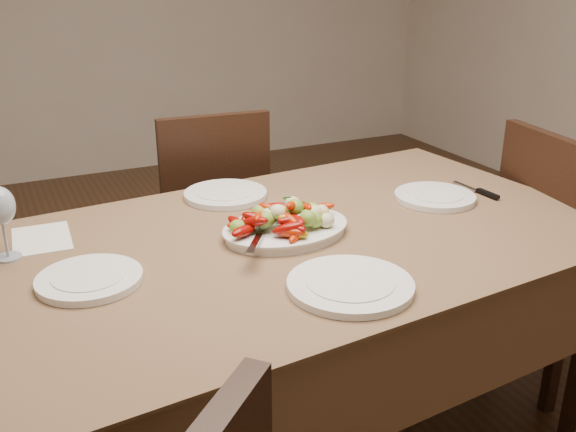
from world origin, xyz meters
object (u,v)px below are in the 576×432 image
(serving_platter, at_px, (286,231))
(plate_far, at_px, (226,195))
(plate_right, at_px, (435,197))
(wine_glass, at_px, (2,221))
(chair_far, at_px, (206,219))
(plate_left, at_px, (90,279))
(chair_right, at_px, (575,259))
(plate_near, at_px, (350,285))
(dining_table, at_px, (288,354))

(serving_platter, xyz_separation_m, plate_far, (-0.04, 0.37, -0.00))
(plate_right, bearing_deg, wine_glass, 174.57)
(chair_far, distance_m, plate_left, 1.16)
(plate_left, bearing_deg, chair_right, 0.15)
(plate_near, distance_m, wine_glass, 0.88)
(serving_platter, distance_m, plate_near, 0.35)
(dining_table, distance_m, wine_glass, 0.87)
(chair_far, bearing_deg, plate_right, 124.16)
(chair_right, distance_m, plate_far, 1.27)
(serving_platter, xyz_separation_m, plate_near, (-0.00, -0.35, -0.00))
(dining_table, height_order, wine_glass, wine_glass)
(plate_near, bearing_deg, dining_table, 89.62)
(wine_glass, bearing_deg, chair_far, 43.44)
(serving_platter, xyz_separation_m, wine_glass, (-0.70, 0.17, 0.09))
(wine_glass, bearing_deg, plate_near, -36.65)
(chair_far, distance_m, wine_glass, 1.12)
(dining_table, xyz_separation_m, plate_far, (-0.04, 0.38, 0.39))
(plate_far, bearing_deg, plate_right, -27.77)
(chair_far, distance_m, chair_right, 1.43)
(dining_table, bearing_deg, wine_glass, 165.20)
(chair_far, relative_size, plate_far, 3.57)
(plate_left, xyz_separation_m, wine_glass, (-0.16, 0.23, 0.09))
(plate_right, xyz_separation_m, plate_near, (-0.55, -0.40, 0.00))
(chair_far, bearing_deg, plate_left, 61.60)
(dining_table, relative_size, serving_platter, 5.23)
(plate_right, bearing_deg, plate_near, -144.01)
(plate_left, relative_size, plate_right, 0.97)
(chair_right, height_order, serving_platter, chair_right)
(chair_right, bearing_deg, plate_left, 99.10)
(chair_far, height_order, chair_right, same)
(plate_right, bearing_deg, dining_table, -173.12)
(plate_left, relative_size, wine_glass, 1.21)
(plate_left, bearing_deg, plate_right, 5.72)
(chair_right, relative_size, plate_left, 3.83)
(wine_glass, bearing_deg, dining_table, -14.80)
(plate_far, relative_size, wine_glass, 1.30)
(dining_table, bearing_deg, plate_right, 6.88)
(chair_right, bearing_deg, plate_near, 113.76)
(chair_far, height_order, serving_platter, chair_far)
(serving_platter, bearing_deg, plate_far, 96.34)
(chair_far, relative_size, plate_right, 3.72)
(chair_right, height_order, plate_near, chair_right)
(plate_right, bearing_deg, plate_left, -174.28)
(serving_platter, height_order, wine_glass, wine_glass)
(chair_far, bearing_deg, plate_near, 90.99)
(chair_right, distance_m, plate_left, 1.69)
(chair_right, distance_m, plate_right, 0.65)
(plate_left, xyz_separation_m, plate_near, (0.54, -0.29, 0.00))
(plate_left, bearing_deg, plate_near, -28.59)
(dining_table, bearing_deg, serving_platter, 91.13)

